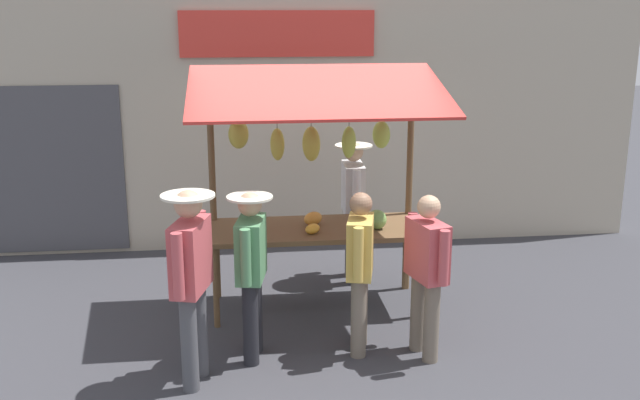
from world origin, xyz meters
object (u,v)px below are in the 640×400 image
vendor_with_sunhat (353,200)px  shopper_with_shopping_bag (191,271)px  market_stall (317,164)px  shopper_in_striped_shirt (251,264)px  shopper_with_ponytail (427,267)px  shopper_in_grey_tee (360,263)px

vendor_with_sunhat → shopper_with_shopping_bag: (1.70, 2.23, 0.04)m
market_stall → vendor_with_sunhat: bearing=-124.8°
shopper_in_striped_shirt → shopper_with_ponytail: 1.55m
market_stall → shopper_with_ponytail: 1.66m
market_stall → shopper_in_grey_tee: (-0.27, 1.09, -0.68)m
shopper_in_striped_shirt → shopper_with_shopping_bag: shopper_with_shopping_bag is taller
vendor_with_sunhat → shopper_in_striped_shirt: bearing=-30.9°
shopper_in_striped_shirt → shopper_with_shopping_bag: size_ratio=0.92×
shopper_in_striped_shirt → shopper_in_grey_tee: (-0.98, -0.04, -0.05)m
shopper_with_ponytail → shopper_with_shopping_bag: (2.04, 0.26, 0.14)m
shopper_in_striped_shirt → shopper_with_ponytail: (-1.55, 0.13, -0.05)m
shopper_in_striped_shirt → shopper_with_ponytail: bearing=-85.0°
shopper_with_ponytail → shopper_in_grey_tee: 0.59m
vendor_with_sunhat → shopper_in_striped_shirt: size_ratio=1.05×
shopper_in_striped_shirt → shopper_in_grey_tee: bearing=-77.9°
market_stall → shopper_with_ponytail: bearing=123.7°
vendor_with_sunhat → shopper_in_striped_shirt: 2.20m
shopper_in_grey_tee → shopper_in_striped_shirt: bearing=105.2°
shopper_with_ponytail → shopper_in_striped_shirt: bearing=70.5°
market_stall → shopper_with_shopping_bag: bearing=51.6°
market_stall → shopper_in_striped_shirt: 1.47m
market_stall → shopper_in_grey_tee: 1.32m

